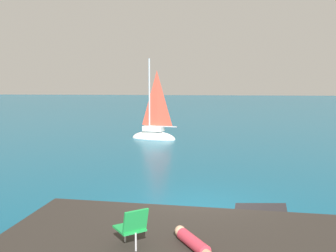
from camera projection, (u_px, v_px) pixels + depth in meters
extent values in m
plane|color=#0F5675|center=(197.00, 210.00, 11.17)|extent=(160.00, 160.00, 0.00)
cube|color=#272526|center=(261.00, 224.00, 10.08)|extent=(1.53, 1.30, 0.91)
cube|color=#312426|center=(132.00, 226.00, 9.94)|extent=(0.91, 1.04, 0.56)
ellipsoid|color=white|center=(154.00, 139.00, 24.46)|extent=(3.07, 1.71, 1.00)
cube|color=white|center=(154.00, 128.00, 24.38)|extent=(1.41, 1.00, 0.33)
cylinder|color=#B7B7BC|center=(149.00, 95.00, 24.22)|extent=(0.11, 0.11, 4.55)
cylinder|color=#B2B2B7|center=(163.00, 126.00, 24.15)|extent=(1.78, 0.55, 0.09)
pyramid|color=#DB4C38|center=(157.00, 98.00, 24.07)|extent=(1.42, 0.42, 3.46)
cylinder|color=#DB384C|center=(193.00, 242.00, 7.22)|extent=(0.66, 0.90, 0.24)
sphere|color=tan|center=(180.00, 231.00, 7.71)|extent=(0.22, 0.22, 0.22)
cube|color=green|center=(130.00, 228.00, 7.31)|extent=(0.70, 0.70, 0.04)
cube|color=green|center=(136.00, 221.00, 7.06)|extent=(0.47, 0.41, 0.45)
cylinder|color=silver|center=(125.00, 233.00, 7.51)|extent=(0.04, 0.04, 0.35)
cylinder|color=silver|center=(136.00, 242.00, 7.11)|extent=(0.04, 0.04, 0.35)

